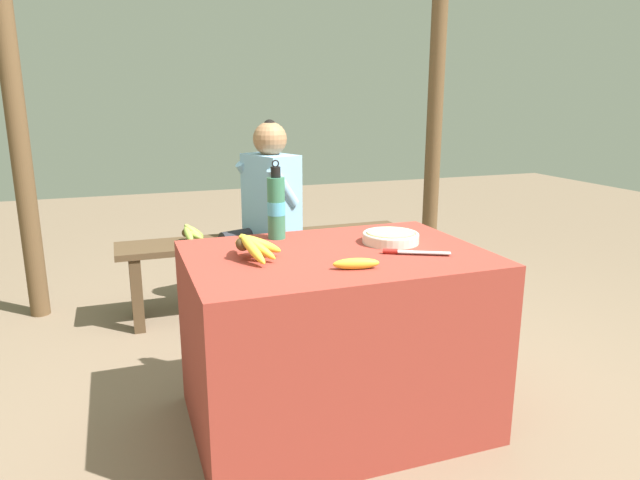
# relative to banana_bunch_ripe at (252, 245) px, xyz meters

# --- Properties ---
(ground_plane) EXTENTS (12.00, 12.00, 0.00)m
(ground_plane) POSITION_rel_banana_bunch_ripe_xyz_m (0.32, -0.02, -0.75)
(ground_plane) COLOR #75604C
(market_counter) EXTENTS (1.11, 0.78, 0.70)m
(market_counter) POSITION_rel_banana_bunch_ripe_xyz_m (0.32, -0.02, -0.40)
(market_counter) COLOR maroon
(market_counter) RESTS_ON ground_plane
(banana_bunch_ripe) EXTENTS (0.17, 0.27, 0.11)m
(banana_bunch_ripe) POSITION_rel_banana_bunch_ripe_xyz_m (0.00, 0.00, 0.00)
(banana_bunch_ripe) COLOR #4C381E
(banana_bunch_ripe) RESTS_ON market_counter
(serving_bowl) EXTENTS (0.23, 0.23, 0.04)m
(serving_bowl) POSITION_rel_banana_bunch_ripe_xyz_m (0.57, 0.05, -0.03)
(serving_bowl) COLOR silver
(serving_bowl) RESTS_ON market_counter
(water_bottle) EXTENTS (0.07, 0.07, 0.32)m
(water_bottle) POSITION_rel_banana_bunch_ripe_xyz_m (0.17, 0.27, 0.08)
(water_bottle) COLOR #337556
(water_bottle) RESTS_ON market_counter
(loose_banana_front) EXTENTS (0.16, 0.07, 0.04)m
(loose_banana_front) POSITION_rel_banana_bunch_ripe_xyz_m (0.30, -0.24, -0.03)
(loose_banana_front) COLOR gold
(loose_banana_front) RESTS_ON market_counter
(knife) EXTENTS (0.23, 0.13, 0.02)m
(knife) POSITION_rel_banana_bunch_ripe_xyz_m (0.55, -0.13, -0.04)
(knife) COLOR #BCBCC1
(knife) RESTS_ON market_counter
(wooden_bench) EXTENTS (1.75, 0.32, 0.46)m
(wooden_bench) POSITION_rel_banana_bunch_ripe_xyz_m (0.39, 1.29, -0.37)
(wooden_bench) COLOR #4C3823
(wooden_bench) RESTS_ON ground_plane
(seated_vendor) EXTENTS (0.47, 0.43, 1.14)m
(seated_vendor) POSITION_rel_banana_bunch_ripe_xyz_m (0.36, 1.25, -0.09)
(seated_vendor) COLOR #232328
(seated_vendor) RESTS_ON ground_plane
(banana_bunch_green) EXTENTS (0.14, 0.24, 0.12)m
(banana_bunch_green) POSITION_rel_banana_bunch_ripe_xyz_m (-0.06, 1.29, -0.24)
(banana_bunch_green) COLOR #4C381E
(banana_bunch_green) RESTS_ON wooden_bench
(support_post_near) EXTENTS (0.11, 0.11, 2.37)m
(support_post_near) POSITION_rel_banana_bunch_ripe_xyz_m (-0.93, 1.65, 0.43)
(support_post_near) COLOR brown
(support_post_near) RESTS_ON ground_plane
(support_post_far) EXTENTS (0.11, 0.11, 2.37)m
(support_post_far) POSITION_rel_banana_bunch_ripe_xyz_m (1.71, 1.65, 0.43)
(support_post_far) COLOR brown
(support_post_far) RESTS_ON ground_plane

